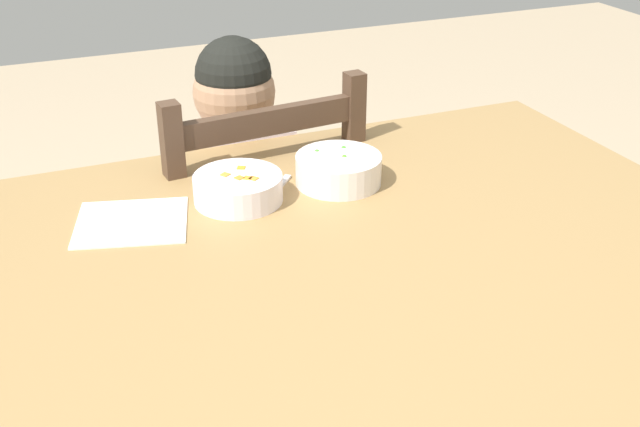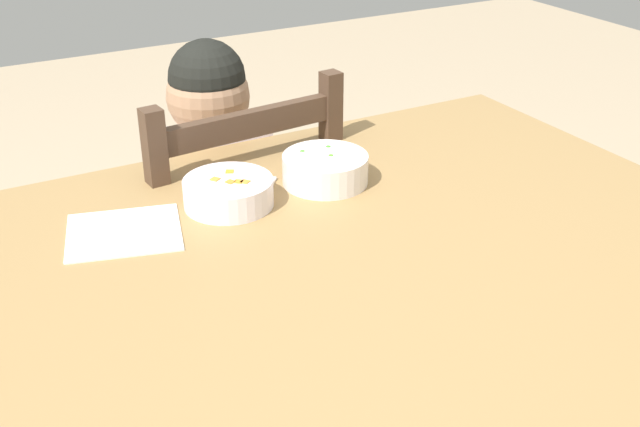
# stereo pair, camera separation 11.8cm
# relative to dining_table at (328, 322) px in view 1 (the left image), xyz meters

# --- Properties ---
(dining_table) EXTENTS (1.39, 1.04, 0.77)m
(dining_table) POSITION_rel_dining_table_xyz_m (0.00, 0.00, 0.00)
(dining_table) COLOR olive
(dining_table) RESTS_ON ground
(dining_chair) EXTENTS (0.46, 0.46, 0.91)m
(dining_chair) POSITION_rel_dining_table_xyz_m (0.04, 0.57, -0.22)
(dining_chair) COLOR #493325
(dining_chair) RESTS_ON ground
(child_figure) EXTENTS (0.32, 0.31, 0.97)m
(child_figure) POSITION_rel_dining_table_xyz_m (0.04, 0.56, -0.03)
(child_figure) COLOR silver
(child_figure) RESTS_ON ground
(bowl_of_peas) EXTENTS (0.15, 0.15, 0.06)m
(bowl_of_peas) POSITION_rel_dining_table_xyz_m (0.13, 0.27, 0.12)
(bowl_of_peas) COLOR white
(bowl_of_peas) RESTS_ON dining_table
(bowl_of_carrots) EXTENTS (0.15, 0.15, 0.05)m
(bowl_of_carrots) POSITION_rel_dining_table_xyz_m (-0.05, 0.27, 0.12)
(bowl_of_carrots) COLOR white
(bowl_of_carrots) RESTS_ON dining_table
(spoon) EXTENTS (0.11, 0.12, 0.01)m
(spoon) POSITION_rel_dining_table_xyz_m (-0.00, 0.25, 0.10)
(spoon) COLOR silver
(spoon) RESTS_ON dining_table
(paper_napkin) EXTENTS (0.21, 0.20, 0.00)m
(paper_napkin) POSITION_rel_dining_table_xyz_m (-0.24, 0.26, 0.10)
(paper_napkin) COLOR white
(paper_napkin) RESTS_ON dining_table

